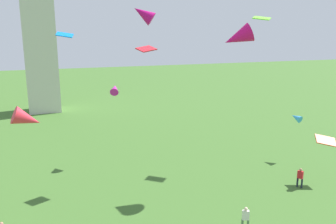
# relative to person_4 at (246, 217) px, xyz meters

# --- Properties ---
(person_4) EXTENTS (0.50, 0.38, 1.67)m
(person_4) POSITION_rel_person_4_xyz_m (0.00, 0.00, 0.00)
(person_4) COLOR #51754C
(person_4) RESTS_ON ground_plane
(person_5) EXTENTS (0.43, 0.51, 1.69)m
(person_5) POSITION_rel_person_4_xyz_m (7.74, 4.15, 0.01)
(person_5) COLOR #1E2333
(person_5) RESTS_ON ground_plane
(kite_flying_0) EXTENTS (1.93, 1.89, 0.50)m
(kite_flying_0) POSITION_rel_person_4_xyz_m (8.64, 12.37, 12.98)
(kite_flying_0) COLOR #78EB35
(kite_flying_1) EXTENTS (1.03, 1.33, 0.97)m
(kite_flying_1) POSITION_rel_person_4_xyz_m (12.09, 10.42, 3.23)
(kite_flying_1) COLOR #369ADE
(kite_flying_3) EXTENTS (2.05, 1.70, 0.85)m
(kite_flying_3) POSITION_rel_person_4_xyz_m (10.69, 4.83, 2.63)
(kite_flying_3) COLOR red
(kite_flying_4) EXTENTS (1.78, 1.40, 1.45)m
(kite_flying_4) POSITION_rel_person_4_xyz_m (-5.54, 4.08, 12.84)
(kite_flying_4) COLOR #B80C69
(kite_flying_5) EXTENTS (1.86, 1.59, 0.53)m
(kite_flying_5) POSITION_rel_person_4_xyz_m (-3.42, 10.97, 10.31)
(kite_flying_5) COLOR red
(kite_flying_7) EXTENTS (3.01, 2.36, 2.31)m
(kite_flying_7) POSITION_rel_person_4_xyz_m (3.44, 7.86, 11.27)
(kite_flying_7) COLOR #D00D67
(kite_flying_8) EXTENTS (1.23, 1.63, 1.29)m
(kite_flying_8) POSITION_rel_person_4_xyz_m (-5.25, 16.10, 6.23)
(kite_flying_8) COLOR #BC1F99
(kite_flying_9) EXTENTS (2.00, 1.34, 1.65)m
(kite_flying_9) POSITION_rel_person_4_xyz_m (-12.79, 4.13, 6.69)
(kite_flying_9) COLOR #E52C3E
(kite_flying_10) EXTENTS (1.41, 1.06, 0.50)m
(kite_flying_10) POSITION_rel_person_4_xyz_m (-9.94, 10.91, 11.50)
(kite_flying_10) COLOR #0D78F1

